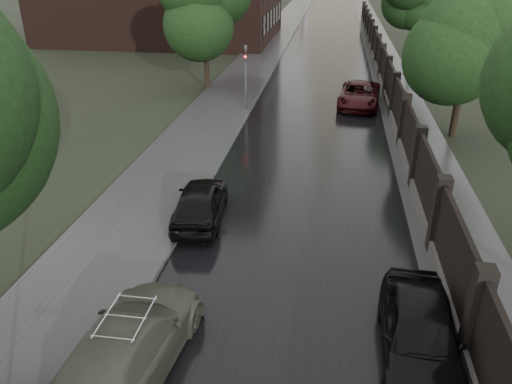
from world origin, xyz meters
name	(u,v)px	position (x,y,z in m)	size (l,w,h in m)	color
fence_right	(384,75)	(4.60, 32.01, 1.01)	(0.45, 75.72, 2.70)	#383533
tree_left_far	(204,13)	(-8.00, 30.00, 5.24)	(4.25, 4.25, 7.39)	black
tree_right_b	(469,42)	(7.50, 22.00, 4.95)	(4.08, 4.08, 7.01)	black
tree_right_c	(418,6)	(7.50, 40.00, 4.95)	(4.08, 4.08, 7.01)	black
traffic_light	(246,72)	(-4.30, 24.99, 2.40)	(0.16, 0.32, 4.00)	#59595E
volga_sedan	(130,344)	(-3.37, 3.46, 0.77)	(2.17, 5.33, 1.55)	#4B4F3F
hatchback_left	(200,202)	(-3.60, 10.92, 0.73)	(1.73, 4.29, 1.46)	black
car_right_near	(420,333)	(3.40, 4.88, 0.78)	(1.84, 4.58, 1.56)	black
car_right_far	(359,95)	(2.69, 27.10, 0.74)	(2.46, 5.34, 1.48)	black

